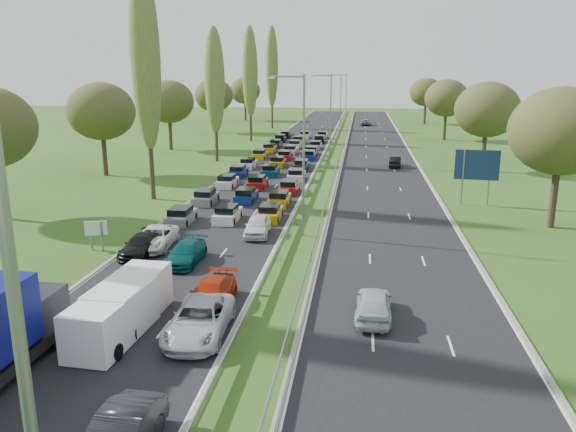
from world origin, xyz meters
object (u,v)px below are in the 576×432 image
(white_van_front, at_px, (115,315))
(info_sign, at_px, (96,231))
(near_car_2, at_px, (155,238))
(direction_sign, at_px, (477,167))
(white_van_rear, at_px, (132,298))
(near_car_3, at_px, (141,245))

(white_van_front, xyz_separation_m, info_sign, (-7.02, 12.65, 0.22))
(near_car_2, bearing_deg, direction_sign, 30.67)
(white_van_rear, distance_m, direction_sign, 35.99)
(white_van_front, xyz_separation_m, white_van_rear, (0.01, 2.00, 0.02))
(white_van_rear, height_order, info_sign, white_van_rear)
(direction_sign, bearing_deg, near_car_2, -145.98)
(near_car_2, bearing_deg, near_car_3, -106.31)
(info_sign, height_order, direction_sign, direction_sign)
(white_van_front, bearing_deg, near_car_2, 106.98)
(direction_sign, bearing_deg, info_sign, -148.12)
(info_sign, bearing_deg, white_van_rear, -56.57)
(near_car_3, relative_size, direction_sign, 0.89)
(near_car_2, height_order, white_van_front, white_van_front)
(white_van_rear, relative_size, direction_sign, 1.09)
(white_van_rear, xyz_separation_m, info_sign, (-7.03, 10.65, 0.20))
(white_van_rear, xyz_separation_m, direction_sign, (21.77, 28.56, 2.40))
(white_van_front, distance_m, direction_sign, 37.60)
(near_car_2, distance_m, near_car_3, 1.66)
(white_van_front, height_order, direction_sign, direction_sign)
(info_sign, bearing_deg, near_car_2, 15.38)
(near_car_2, distance_m, white_van_rear, 12.14)
(near_car_2, height_order, near_car_3, near_car_2)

